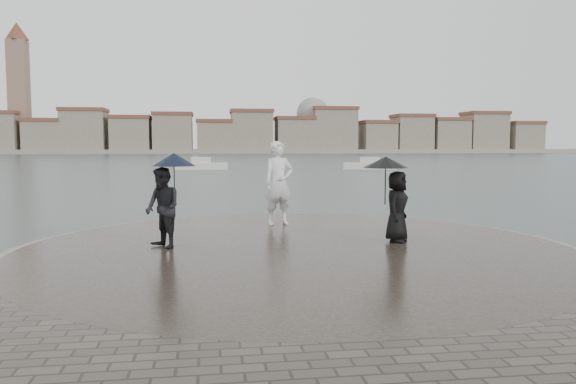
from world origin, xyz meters
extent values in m
plane|color=#2B3835|center=(0.00, 0.00, 0.00)|extent=(400.00, 400.00, 0.00)
cylinder|color=gray|center=(0.00, 3.50, 0.16)|extent=(12.50, 12.50, 0.32)
cylinder|color=#2D261E|center=(0.00, 3.50, 0.18)|extent=(11.90, 11.90, 0.36)
imported|color=white|center=(0.05, 6.97, 1.52)|extent=(0.95, 0.74, 2.31)
imported|color=black|center=(-2.86, 3.78, 1.23)|extent=(1.02, 1.07, 1.74)
cylinder|color=black|center=(-2.61, 3.88, 1.71)|extent=(0.02, 0.02, 0.90)
cone|color=black|center=(-2.61, 3.88, 2.26)|extent=(0.95, 0.95, 0.28)
imported|color=black|center=(2.37, 3.82, 1.17)|extent=(0.86, 0.94, 1.62)
cylinder|color=black|center=(2.12, 3.92, 1.66)|extent=(0.02, 0.02, 0.90)
cone|color=black|center=(2.12, 3.92, 2.18)|extent=(1.04, 1.04, 0.26)
cube|color=gray|center=(0.00, 163.00, 0.60)|extent=(260.00, 20.00, 1.20)
cube|color=gray|center=(-60.00, 160.00, 5.50)|extent=(11.00, 10.00, 11.00)
cube|color=gray|center=(-48.00, 160.00, 4.50)|extent=(10.00, 10.00, 9.00)
cube|color=brown|center=(-48.00, 160.00, 9.50)|extent=(10.60, 10.60, 1.00)
cube|color=gray|center=(-37.00, 160.00, 6.00)|extent=(12.00, 10.00, 12.00)
cube|color=brown|center=(-37.00, 160.00, 12.50)|extent=(12.60, 10.60, 1.00)
cube|color=gray|center=(-24.00, 160.00, 5.00)|extent=(11.00, 10.00, 10.00)
cube|color=brown|center=(-24.00, 160.00, 10.50)|extent=(11.60, 10.60, 1.00)
cube|color=gray|center=(-12.00, 160.00, 5.50)|extent=(11.00, 10.00, 11.00)
cube|color=brown|center=(-12.00, 160.00, 11.50)|extent=(11.60, 10.60, 1.00)
cube|color=gray|center=(0.00, 160.00, 4.50)|extent=(10.00, 10.00, 9.00)
cube|color=brown|center=(0.00, 160.00, 9.50)|extent=(10.60, 10.60, 1.00)
cube|color=gray|center=(11.00, 160.00, 6.00)|extent=(12.00, 10.00, 12.00)
cube|color=brown|center=(11.00, 160.00, 12.50)|extent=(12.60, 10.60, 1.00)
cube|color=gray|center=(24.00, 160.00, 5.00)|extent=(11.00, 10.00, 10.00)
cube|color=brown|center=(24.00, 160.00, 10.50)|extent=(11.60, 10.60, 1.00)
cube|color=gray|center=(36.00, 160.00, 6.50)|extent=(13.00, 10.00, 13.00)
cube|color=brown|center=(36.00, 160.00, 13.50)|extent=(13.60, 10.60, 1.00)
cube|color=gray|center=(50.00, 160.00, 4.50)|extent=(10.00, 10.00, 9.00)
cube|color=brown|center=(50.00, 160.00, 9.50)|extent=(10.60, 10.60, 1.00)
cube|color=gray|center=(61.00, 160.00, 5.50)|extent=(11.00, 10.00, 11.00)
cube|color=brown|center=(61.00, 160.00, 11.50)|extent=(11.60, 10.60, 1.00)
cube|color=gray|center=(73.00, 160.00, 5.00)|extent=(11.00, 10.00, 10.00)
cube|color=brown|center=(73.00, 160.00, 10.50)|extent=(11.60, 10.60, 1.00)
cube|color=gray|center=(85.00, 160.00, 6.00)|extent=(12.00, 10.00, 12.00)
cube|color=brown|center=(85.00, 160.00, 12.50)|extent=(12.60, 10.60, 1.00)
cube|color=gray|center=(98.00, 160.00, 4.50)|extent=(10.00, 10.00, 9.00)
cube|color=brown|center=(98.00, 160.00, 9.50)|extent=(10.60, 10.60, 1.00)
cube|color=#846654|center=(-55.00, 162.00, 16.00)|extent=(5.00, 5.00, 32.00)
cone|color=brown|center=(-55.00, 162.00, 34.50)|extent=(6.80, 6.80, 5.00)
sphere|color=gray|center=(30.00, 162.00, 12.00)|extent=(10.00, 10.00, 10.00)
cube|color=silver|center=(14.88, 48.58, 0.25)|extent=(5.72, 2.86, 0.90)
cube|color=silver|center=(14.88, 48.58, 0.85)|extent=(2.23, 1.64, 0.90)
cube|color=silver|center=(-2.63, 50.55, 0.25)|extent=(5.51, 1.64, 0.90)
cube|color=silver|center=(-2.63, 50.55, 0.85)|extent=(2.01, 1.21, 0.90)
camera|label=1|loc=(-1.88, -8.41, 2.58)|focal=35.00mm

